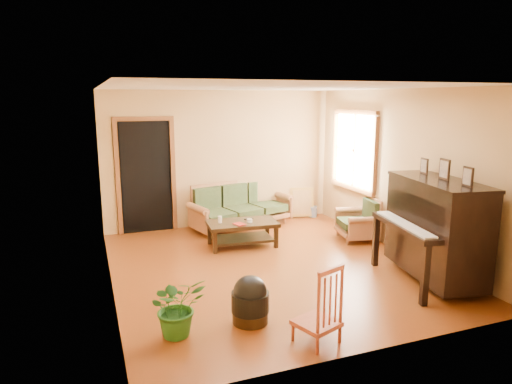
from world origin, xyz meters
name	(u,v)px	position (x,y,z in m)	size (l,w,h in m)	color
floor	(270,266)	(0.00, 0.00, 0.00)	(5.00, 5.00, 0.00)	#5C270C
doorway	(146,177)	(-1.45, 2.48, 1.02)	(1.08, 0.16, 2.05)	black
window	(354,150)	(2.21, 1.30, 1.50)	(0.12, 1.36, 1.46)	white
sofa	(242,205)	(0.29, 2.15, 0.43)	(2.00, 0.84, 0.86)	brown
coffee_table	(242,234)	(-0.08, 1.04, 0.21)	(1.16, 0.63, 0.42)	black
armchair	(357,219)	(1.93, 0.68, 0.38)	(0.72, 0.75, 0.75)	brown
piano	(436,231)	(1.87, -1.28, 0.70)	(0.94, 1.59, 1.41)	black
footstool	(250,305)	(-0.87, -1.51, 0.20)	(0.42, 0.42, 0.40)	black
red_chair	(317,303)	(-0.38, -2.15, 0.42)	(0.39, 0.43, 0.84)	maroon
leaning_frame	(302,202)	(1.70, 2.40, 0.32)	(0.49, 0.11, 0.65)	#BC943E
ceramic_crock	(313,211)	(1.93, 2.34, 0.11)	(0.18, 0.18, 0.22)	#325496
potted_plant	(178,306)	(-1.67, -1.51, 0.32)	(0.58, 0.51, 0.65)	#1F5618
book	(236,225)	(-0.26, 0.86, 0.43)	(0.15, 0.20, 0.02)	#A21F15
candle	(220,219)	(-0.45, 1.11, 0.48)	(0.07, 0.07, 0.11)	white
glass_jar	(250,221)	(0.02, 0.96, 0.45)	(0.09, 0.09, 0.06)	white
remote	(249,219)	(0.07, 1.16, 0.43)	(0.16, 0.04, 0.02)	black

